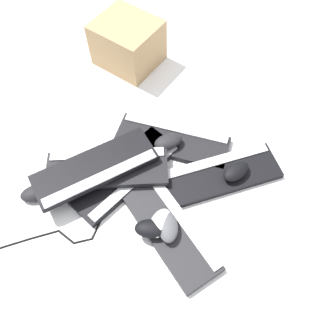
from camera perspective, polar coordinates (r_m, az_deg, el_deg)
The scene contains 15 objects.
ground_plane at distance 1.38m, azimuth -2.51°, elevation -2.34°, with size 3.20×3.20×0.00m, color white.
keyboard_0 at distance 1.40m, azimuth 7.95°, elevation -1.01°, with size 0.46×0.27×0.03m.
keyboard_1 at distance 1.47m, azimuth 0.67°, elevation 4.20°, with size 0.46×0.28×0.03m.
keyboard_2 at distance 1.39m, azimuth -6.53°, elevation -0.95°, with size 0.42×0.42×0.03m.
keyboard_3 at distance 1.29m, azimuth 0.12°, elevation -9.05°, with size 0.36×0.45×0.03m.
keyboard_4 at distance 1.38m, azimuth -9.24°, elevation -0.04°, with size 0.44×0.16×0.03m.
keyboard_5 at distance 1.35m, azimuth -11.04°, elevation -0.05°, with size 0.46×0.34×0.03m.
mouse_0 at distance 1.25m, azimuth 0.02°, elevation -9.02°, with size 0.11×0.07×0.04m, color #4C4C51.
mouse_1 at distance 1.37m, azimuth 10.31°, elevation -0.42°, with size 0.11×0.07×0.04m, color black.
mouse_2 at distance 1.26m, azimuth -1.21°, elevation -8.39°, with size 0.11×0.07×0.04m, color silver.
mouse_3 at distance 1.25m, azimuth -2.51°, elevation -9.22°, with size 0.11×0.07×0.04m, color black.
mouse_4 at distance 1.42m, azimuth 0.03°, elevation 4.06°, with size 0.11×0.07×0.04m, color black.
mouse_5 at distance 1.42m, azimuth -19.48°, elevation -3.60°, with size 0.11×0.07×0.04m, color black.
cable_0 at distance 1.35m, azimuth -18.28°, elevation -10.32°, with size 0.42×0.14×0.01m.
cardboard_box at distance 1.72m, azimuth -6.16°, elevation 18.41°, with size 0.26×0.23×0.20m, color tan.
Camera 1 is at (0.04, -0.67, 1.21)m, focal length 40.00 mm.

